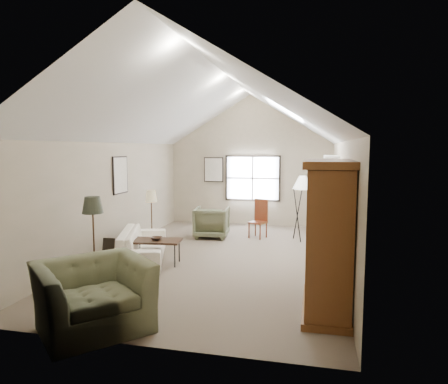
% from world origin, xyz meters
% --- Properties ---
extents(room_shell, '(5.01, 8.01, 4.00)m').
position_xyz_m(room_shell, '(0.00, 0.00, 3.21)').
color(room_shell, '#746453').
rests_on(room_shell, ground).
extents(window, '(1.72, 0.08, 1.42)m').
position_xyz_m(window, '(0.10, 3.96, 1.45)').
color(window, black).
rests_on(window, room_shell).
extents(skylight, '(0.80, 1.20, 0.52)m').
position_xyz_m(skylight, '(1.30, 0.90, 3.22)').
color(skylight, white).
rests_on(skylight, room_shell).
extents(wall_art, '(1.97, 3.71, 0.88)m').
position_xyz_m(wall_art, '(-1.88, 1.94, 1.73)').
color(wall_art, black).
rests_on(wall_art, room_shell).
extents(armoire, '(0.60, 1.50, 2.20)m').
position_xyz_m(armoire, '(2.18, -2.40, 1.10)').
color(armoire, brown).
rests_on(armoire, ground).
extents(tv_alcove, '(0.32, 1.30, 2.10)m').
position_xyz_m(tv_alcove, '(2.34, 1.60, 1.15)').
color(tv_alcove, white).
rests_on(tv_alcove, ground).
extents(media_console, '(0.34, 1.18, 0.60)m').
position_xyz_m(media_console, '(2.32, 1.60, 0.30)').
color(media_console, '#382316').
rests_on(media_console, ground).
extents(tv_panel, '(0.05, 0.90, 0.55)m').
position_xyz_m(tv_panel, '(2.32, 1.60, 0.92)').
color(tv_panel, black).
rests_on(tv_panel, media_console).
extents(sofa, '(1.53, 2.39, 0.65)m').
position_xyz_m(sofa, '(-1.56, -0.54, 0.33)').
color(sofa, white).
rests_on(sofa, ground).
extents(armchair_near, '(1.82, 1.83, 0.90)m').
position_xyz_m(armchair_near, '(-0.83, -3.70, 0.45)').
color(armchair_near, '#5A6244').
rests_on(armchair_near, ground).
extents(armchair_far, '(0.94, 0.97, 0.81)m').
position_xyz_m(armchair_far, '(-0.68, 1.91, 0.41)').
color(armchair_far, '#5D5D41').
rests_on(armchair_far, ground).
extents(coffee_table, '(1.05, 0.66, 0.50)m').
position_xyz_m(coffee_table, '(-1.16, -0.73, 0.25)').
color(coffee_table, '#341C15').
rests_on(coffee_table, ground).
extents(bowl, '(0.26, 0.26, 0.06)m').
position_xyz_m(bowl, '(-1.16, -0.73, 0.53)').
color(bowl, '#341E15').
rests_on(bowl, coffee_table).
extents(side_table, '(0.71, 0.71, 0.56)m').
position_xyz_m(side_table, '(-1.46, -2.14, 0.28)').
color(side_table, '#3E2C19').
rests_on(side_table, ground).
extents(side_chair, '(0.52, 0.52, 1.03)m').
position_xyz_m(side_chair, '(0.53, 2.11, 0.51)').
color(side_chair, brown).
rests_on(side_chair, ground).
extents(tripod_lamp, '(0.60, 0.60, 1.71)m').
position_xyz_m(tripod_lamp, '(1.67, 2.06, 0.85)').
color(tripod_lamp, white).
rests_on(tripod_lamp, ground).
extents(dark_lamp, '(0.47, 0.47, 1.55)m').
position_xyz_m(dark_lamp, '(-1.86, -1.94, 0.78)').
color(dark_lamp, '#25291D').
rests_on(dark_lamp, ground).
extents(tan_lamp, '(0.35, 0.35, 1.40)m').
position_xyz_m(tan_lamp, '(-1.86, 0.66, 0.70)').
color(tan_lamp, tan).
rests_on(tan_lamp, ground).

